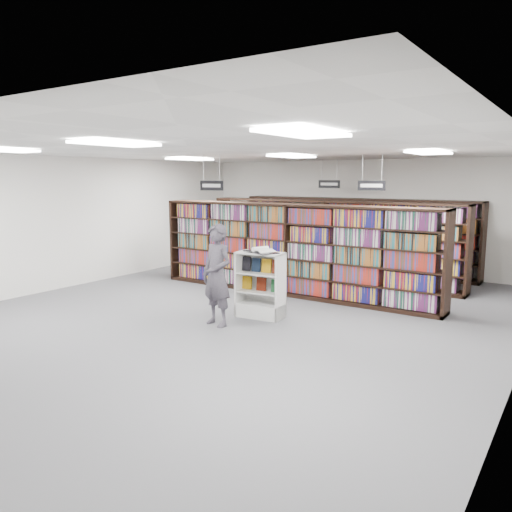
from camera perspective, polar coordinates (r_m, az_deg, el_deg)
The scene contains 18 objects.
floor at distance 10.04m, azimuth -1.78°, elevation -6.56°, with size 12.00×12.00×0.00m, color #4A4A4F.
ceiling at distance 9.70m, azimuth -1.87°, elevation 11.99°, with size 10.00×12.00×0.10m, color silver.
wall_back at distance 15.01m, azimuth 11.66°, elevation 4.60°, with size 10.00×0.10×3.20m, color silver.
wall_left at distance 13.27m, azimuth -19.71°, elevation 3.73°, with size 0.10×12.00×3.20m, color silver.
bookshelf_row_near at distance 11.48m, azimuth 4.00°, elevation 0.73°, with size 7.00×0.60×2.10m.
bookshelf_row_mid at distance 13.24m, azimuth 8.31°, elevation 1.75°, with size 7.00×0.60×2.10m.
bookshelf_row_far at distance 14.79m, azimuth 11.15°, elevation 2.41°, with size 7.00×0.60×2.10m.
aisle_sign_left at distance 11.39m, azimuth -5.10°, elevation 8.13°, with size 0.65×0.02×0.80m.
aisle_sign_right at distance 11.63m, azimuth 13.06°, elevation 7.95°, with size 0.65×0.02×0.80m.
aisle_sign_center at distance 14.26m, azimuth 8.36°, elevation 8.22°, with size 0.65×0.02×0.80m.
troffer_front_center at distance 7.46m, azimuth -15.72°, elevation 12.29°, with size 0.60×1.20×0.04m, color white.
troffer_front_right at distance 5.56m, azimuth 5.51°, elevation 13.84°, with size 0.60×1.20×0.04m, color white.
troffer_back_left at distance 13.12m, azimuth -7.55°, elevation 10.93°, with size 0.60×1.20×0.04m, color white.
troffer_back_center at distance 11.38m, azimuth 4.12°, elevation 11.31°, with size 0.60×1.20×0.04m, color white.
troffer_back_right at distance 10.23m, azimuth 19.17°, elevation 11.12°, with size 0.60×1.20×0.04m, color white.
endcap_display at distance 9.71m, azimuth 0.58°, elevation -4.41°, with size 0.96×0.55×1.27m.
open_book at distance 9.51m, azimuth 0.56°, elevation 0.60°, with size 0.77×0.61×0.13m.
shopper at distance 9.08m, azimuth -4.49°, elevation -2.21°, with size 0.68×0.45×1.86m, color #49434D.
Camera 1 is at (5.63, -7.87, 2.68)m, focal length 35.00 mm.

